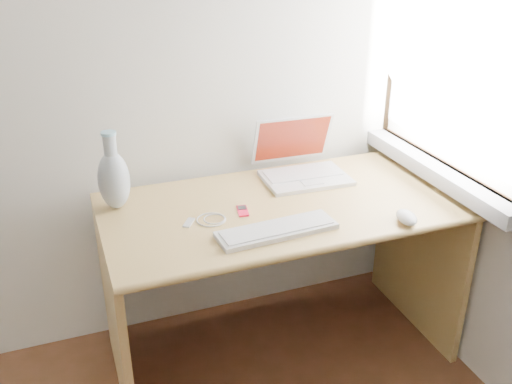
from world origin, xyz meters
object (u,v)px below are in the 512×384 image
object	(u,v)px
desk	(274,240)
vase	(114,178)
laptop	(301,164)
external_keyboard	(277,230)

from	to	relation	value
desk	vase	bearing A→B (deg)	170.62
laptop	vase	bearing A→B (deg)	-175.64
desk	laptop	bearing A→B (deg)	37.22
desk	laptop	distance (m)	0.35
laptop	desk	bearing A→B (deg)	-140.85
laptop	external_keyboard	bearing A→B (deg)	-121.95
laptop	external_keyboard	size ratio (longest dim) A/B	0.82
laptop	external_keyboard	xyz separation A→B (m)	(-0.28, -0.42, -0.04)
desk	external_keyboard	size ratio (longest dim) A/B	3.17
desk	vase	distance (m)	0.70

